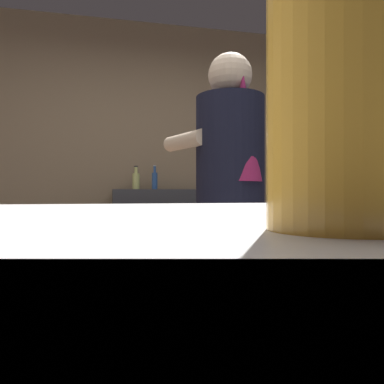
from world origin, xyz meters
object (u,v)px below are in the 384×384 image
Objects in this scene: mixing_bowl at (148,214)px; chefs_knife at (252,216)px; bartender at (231,200)px; pint_glass_far at (342,80)px; bottle_vinegar at (136,180)px; knife_block at (309,199)px; pint_glass_near at (344,131)px; bottle_soy at (155,180)px.

mixing_bowl reaches higher than chefs_knife.
bartender reaches higher than pint_glass_far.
bartender is at bearing -112.58° from chefs_knife.
bottle_vinegar is at bearing -7.58° from bartender.
bottle_vinegar reaches higher than knife_block.
chefs_knife is 2.14m from pint_glass_far.
bottle_vinegar is at bearing 87.68° from pint_glass_far.
pint_glass_near is at bearing -119.58° from knife_block.
pint_glass_near is 0.65× the size of bottle_vinegar.
pint_glass_far reaches higher than pint_glass_near.
knife_block is at bearing 4.90° from mixing_bowl.
pint_glass_near is (-0.03, -1.89, 0.17)m from mixing_bowl.
bartender is 1.53m from pint_glass_near.
pint_glass_far is (-1.21, -2.10, 0.09)m from knife_block.
bartender is 1.65m from bottle_soy.
knife_block reaches higher than chefs_knife.
bottle_soy is at bearing 84.67° from pint_glass_far.
chefs_knife is (0.65, -0.01, -0.02)m from mixing_bowl.
bottle_vinegar is (-1.08, 1.12, 0.16)m from knife_block.
pint_glass_near reaches higher than chefs_knife.
bottle_soy is at bearing 86.00° from pint_glass_near.
mixing_bowl is 0.68× the size of chefs_knife.
pint_glass_far is at bearing -93.23° from mixing_bowl.
mixing_bowl is at bearing -98.74° from bottle_soy.
bottle_soy reaches higher than pint_glass_near.
bottle_soy is (0.22, 3.11, 0.07)m from pint_glass_near.
bartender is 6.11× the size of knife_block.
mixing_bowl is at bearing -168.92° from chefs_knife.
bottle_soy is (-0.46, 1.23, 0.26)m from chefs_knife.
pint_glass_near is at bearing -94.00° from bottle_soy.
pint_glass_far is 3.22m from bottle_vinegar.
bartender is 7.27× the size of chefs_knife.
knife_block is at bearing 60.42° from pint_glass_near.
bartender is 12.16× the size of pint_glass_far.
knife_block is 1.33× the size of bottle_vinegar.
bottle_soy reaches higher than bottle_vinegar.
bartender is 8.15× the size of bottle_vinegar.
chefs_knife is 1.40m from bottle_vinegar.
bartender is 7.84× the size of bottle_soy.
knife_block is 1.99× the size of pint_glass_far.
bottle_soy is (-0.91, 1.12, 0.16)m from knife_block.
pint_glass_far reaches higher than chefs_knife.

